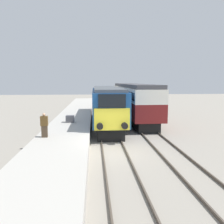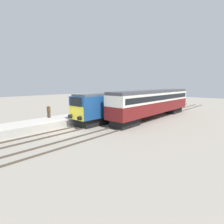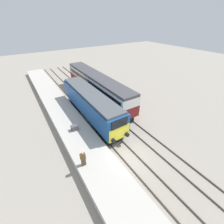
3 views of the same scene
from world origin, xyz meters
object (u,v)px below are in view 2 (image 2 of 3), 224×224
passenger_carriage (154,101)px  luggage_crate (86,111)px  person_on_platform (49,111)px  locomotive (115,105)px

passenger_carriage → luggage_crate: bearing=-133.6°
person_on_platform → passenger_carriage: bearing=57.3°
locomotive → luggage_crate: bearing=-144.7°
luggage_crate → passenger_carriage: bearing=46.4°
person_on_platform → locomotive: bearing=59.3°
locomotive → luggage_crate: size_ratio=19.32×
passenger_carriage → person_on_platform: bearing=-122.7°
passenger_carriage → person_on_platform: 14.45m
locomotive → person_on_platform: locomotive is taller
locomotive → passenger_carriage: (3.40, 4.72, 0.35)m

